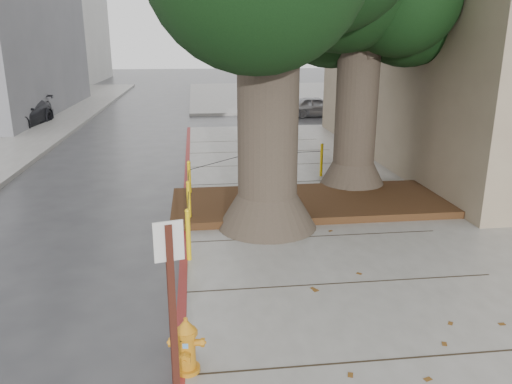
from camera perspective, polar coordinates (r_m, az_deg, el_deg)
The scene contains 13 objects.
ground at distance 8.10m, azimuth 6.21°, elevation -11.47°, with size 140.00×140.00×0.00m, color #28282B.
sidewalk_far at distance 37.91m, azimuth 4.87°, elevation 11.05°, with size 16.00×20.00×0.15m, color slate.
curb_red at distance 10.15m, azimuth -8.14°, elevation -5.04°, with size 0.14×26.00×0.16m, color maroon.
planter_bed at distance 11.71m, azimuth 6.26°, elevation -1.18°, with size 6.40×2.60×0.16m, color black.
building_far_white at distance 54.26m, azimuth -24.81°, elevation 19.22°, with size 12.00×18.00×15.00m, color silver.
building_side_white at distance 37.40m, azimuth 22.25°, elevation 16.64°, with size 10.00×10.00×9.00m, color silver.
building_side_grey at distance 45.64m, azimuth 25.65°, elevation 17.96°, with size 12.00×14.00×12.00m, color slate.
bollard_ring at distance 11.77m, azimuth -2.61°, elevation 1.21°, with size 3.79×5.39×0.95m.
fire_hydrant at distance 6.02m, azimuth -7.93°, elevation -17.01°, with size 0.37×0.34×0.69m.
signpost at distance 4.31m, azimuth -9.36°, elevation -16.23°, with size 0.23×0.07×2.36m.
car_silver at distance 27.03m, azimuth 6.80°, elevation 9.69°, with size 1.27×3.16×1.08m, color #96969B.
car_red at distance 27.97m, azimuth 18.89°, elevation 9.32°, with size 1.31×3.76×1.24m, color maroon.
car_dark at distance 25.62m, azimuth -25.47°, elevation 8.10°, with size 1.87×4.60×1.33m, color black.
Camera 1 is at (-1.72, -6.93, 3.82)m, focal length 35.00 mm.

